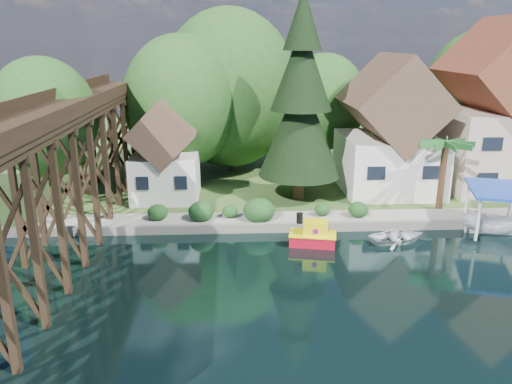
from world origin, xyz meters
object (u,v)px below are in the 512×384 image
house_left (390,134)px  palm_tree (446,146)px  house_center (497,117)px  trestle_bridge (57,168)px  boat_white_a (398,236)px  conifer (301,103)px  boat_canopy (495,215)px  shed (165,157)px  tugboat (313,235)px

house_left → palm_tree: house_left is taller
house_left → house_center: house_center is taller
trestle_bridge → boat_white_a: bearing=2.2°
conifer → trestle_bridge: bearing=-150.6°
trestle_bridge → boat_canopy: 27.80m
house_center → palm_tree: house_center is taller
shed → conifer: size_ratio=0.50×
house_center → shed: (-27.00, -2.00, -2.59)m
shed → boat_white_a: bearing=-28.3°
house_center → conifer: size_ratio=0.89×
trestle_bridge → tugboat: bearing=1.9°
house_left → tugboat: (-7.75, -10.33, -4.50)m
trestle_bridge → tugboat: 15.97m
house_left → house_center: 9.10m
tugboat → boat_canopy: boat_canopy is taller
shed → boat_white_a: size_ratio=2.11×
conifer → boat_white_a: conifer is taller
trestle_bridge → palm_tree: 26.00m
trestle_bridge → boat_canopy: bearing=3.4°
shed → boat_white_a: shed is taller
house_center → boat_white_a: 16.50m
trestle_bridge → house_left: (23.00, 10.83, -0.21)m
house_center → palm_tree: 8.83m
house_left → boat_canopy: house_left is taller
boat_canopy → tugboat: bearing=-174.7°
trestle_bridge → house_left: bearing=25.2°
boat_canopy → boat_white_a: bearing=-172.9°
tugboat → boat_canopy: 12.29m
trestle_bridge → conifer: 17.85m
house_center → boat_white_a: bearing=-136.8°
boat_white_a → tugboat: bearing=79.6°
house_left → palm_tree: 5.77m
conifer → palm_tree: bearing=-17.1°
conifer → boat_white_a: 12.21m
conifer → boat_white_a: (5.43, -7.87, -7.60)m
trestle_bridge → conifer: bearing=29.4°
house_center → boat_white_a: house_center is taller
shed → palm_tree: shed is taller
house_left → shed: 18.11m
house_center → boat_white_a: (-11.19, -10.52, -6.03)m
palm_tree → boat_canopy: size_ratio=0.94×
palm_tree → tugboat: 12.25m
house_center → palm_tree: bearing=-139.0°
house_left → boat_white_a: 11.31m
house_center → trestle_bridge: bearing=-160.5°
shed → conifer: conifer is taller
house_center → boat_canopy: house_center is taller
house_center → boat_white_a: size_ratio=3.74×
house_left → tugboat: 13.68m
trestle_bridge → shed: 10.69m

